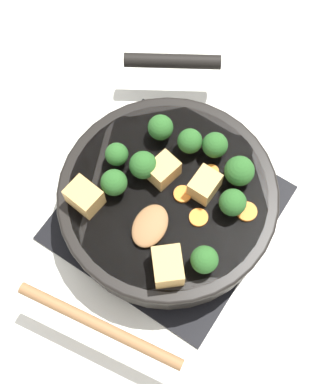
{
  "coord_description": "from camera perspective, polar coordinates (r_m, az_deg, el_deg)",
  "views": [
    {
      "loc": [
        0.17,
        -0.25,
        0.81
      ],
      "look_at": [
        0.0,
        0.0,
        0.09
      ],
      "focal_mm": 50.0,
      "sensor_mm": 36.0,
      "label": 1
    }
  ],
  "objects": [
    {
      "name": "carrot_slice_under_broccoli",
      "position": [
        0.77,
        3.28,
        -2.74
      ],
      "size": [
        0.03,
        0.03,
        0.01
      ],
      "primitive_type": "cylinder",
      "color": "orange",
      "rests_on": "skillet_pan"
    },
    {
      "name": "tofu_cube_east_chunk",
      "position": [
        0.78,
        -0.52,
        2.33
      ],
      "size": [
        0.04,
        0.05,
        0.03
      ],
      "primitive_type": "cube",
      "rotation": [
        0.0,
        0.0,
        1.36
      ],
      "color": "tan",
      "rests_on": "skillet_pan"
    },
    {
      "name": "broccoli_floret_mid_floret",
      "position": [
        0.78,
        -2.66,
        2.88
      ],
      "size": [
        0.04,
        0.04,
        0.05
      ],
      "color": "#709956",
      "rests_on": "skillet_pan"
    },
    {
      "name": "wooden_spoon",
      "position": [
        0.74,
        -4.92,
        -9.45
      ],
      "size": [
        0.24,
        0.21,
        0.02
      ],
      "color": "olive",
      "rests_on": "skillet_pan"
    },
    {
      "name": "broccoli_floret_small_inner",
      "position": [
        0.78,
        7.62,
        2.23
      ],
      "size": [
        0.04,
        0.04,
        0.05
      ],
      "color": "#709956",
      "rests_on": "skillet_pan"
    },
    {
      "name": "tofu_cube_west_chunk",
      "position": [
        0.77,
        3.93,
        0.73
      ],
      "size": [
        0.04,
        0.04,
        0.03
      ],
      "primitive_type": "cube",
      "rotation": [
        0.0,
        0.0,
        4.69
      ],
      "color": "tan",
      "rests_on": "skillet_pan"
    },
    {
      "name": "tofu_cube_near_handle",
      "position": [
        0.77,
        -8.91,
        -0.52
      ],
      "size": [
        0.05,
        0.04,
        0.04
      ],
      "primitive_type": "cube",
      "rotation": [
        0.0,
        0.0,
        6.18
      ],
      "color": "tan",
      "rests_on": "skillet_pan"
    },
    {
      "name": "broccoli_floret_south_cluster",
      "position": [
        0.79,
        2.34,
        5.43
      ],
      "size": [
        0.04,
        0.04,
        0.04
      ],
      "color": "#709956",
      "rests_on": "skillet_pan"
    },
    {
      "name": "carrot_slice_orange_thin",
      "position": [
        0.78,
        1.56,
        -0.22
      ],
      "size": [
        0.03,
        0.03,
        0.01
      ],
      "primitive_type": "cylinder",
      "color": "orange",
      "rests_on": "skillet_pan"
    },
    {
      "name": "tofu_cube_center_large",
      "position": [
        0.73,
        -0.02,
        -7.94
      ],
      "size": [
        0.06,
        0.06,
        0.04
      ],
      "primitive_type": "cube",
      "rotation": [
        0.0,
        0.0,
        5.43
      ],
      "color": "tan",
      "rests_on": "skillet_pan"
    },
    {
      "name": "carrot_slice_edge_slice",
      "position": [
        0.78,
        8.41,
        -2.08
      ],
      "size": [
        0.03,
        0.03,
        0.01
      ],
      "primitive_type": "cylinder",
      "color": "orange",
      "rests_on": "skillet_pan"
    },
    {
      "name": "broccoli_floret_near_spoon",
      "position": [
        0.76,
        6.91,
        -1.13
      ],
      "size": [
        0.04,
        0.04,
        0.05
      ],
      "color": "#709956",
      "rests_on": "skillet_pan"
    },
    {
      "name": "broccoli_floret_north_edge",
      "position": [
        0.77,
        -5.78,
        1.0
      ],
      "size": [
        0.04,
        0.04,
        0.05
      ],
      "color": "#709956",
      "rests_on": "skillet_pan"
    },
    {
      "name": "skillet_pan",
      "position": [
        0.81,
        0.0,
        -0.62
      ],
      "size": [
        0.37,
        0.42,
        0.06
      ],
      "color": "black",
      "rests_on": "front_burner_grate"
    },
    {
      "name": "carrot_slice_near_center",
      "position": [
        0.8,
        4.63,
        2.16
      ],
      "size": [
        0.02,
        0.02,
        0.01
      ],
      "primitive_type": "cylinder",
      "color": "orange",
      "rests_on": "skillet_pan"
    },
    {
      "name": "broccoli_floret_west_rim",
      "position": [
        0.79,
        5.03,
        4.99
      ],
      "size": [
        0.04,
        0.04,
        0.05
      ],
      "color": "#709956",
      "rests_on": "skillet_pan"
    },
    {
      "name": "front_burner_grate",
      "position": [
        0.86,
        0.0,
        -1.95
      ],
      "size": [
        0.31,
        0.31,
        0.03
      ],
      "color": "black",
      "rests_on": "ground_plane"
    },
    {
      "name": "ground_plane",
      "position": [
        0.87,
        0.0,
        -2.23
      ],
      "size": [
        2.4,
        2.4,
        0.0
      ],
      "primitive_type": "plane",
      "color": "silver"
    },
    {
      "name": "broccoli_floret_east_rim",
      "position": [
        0.8,
        -0.81,
        6.88
      ],
      "size": [
        0.04,
        0.04,
        0.05
      ],
      "color": "#709956",
      "rests_on": "skillet_pan"
    },
    {
      "name": "broccoli_floret_center_top",
      "position": [
        0.73,
        3.9,
        -7.22
      ],
      "size": [
        0.04,
        0.04,
        0.05
      ],
      "color": "#709956",
      "rests_on": "skillet_pan"
    },
    {
      "name": "broccoli_floret_tall_stem",
      "position": [
        0.79,
        -5.29,
        4.27
      ],
      "size": [
        0.03,
        0.03,
        0.04
      ],
      "color": "#709956",
      "rests_on": "skillet_pan"
    }
  ]
}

